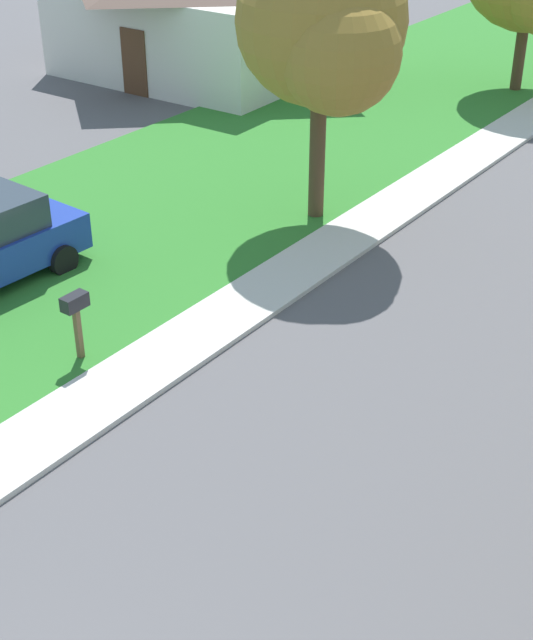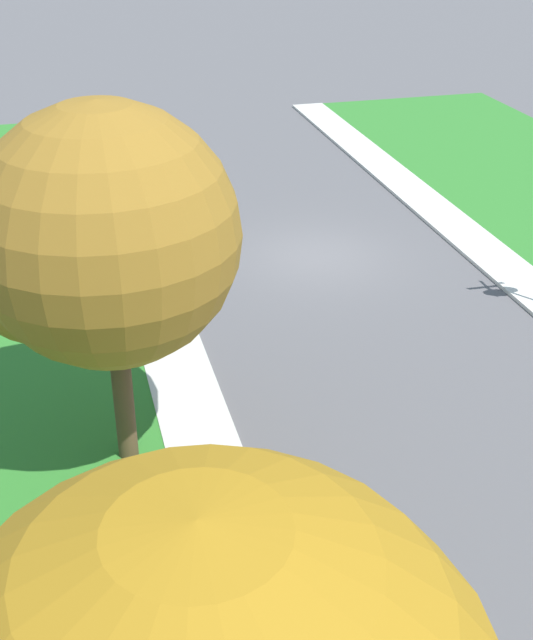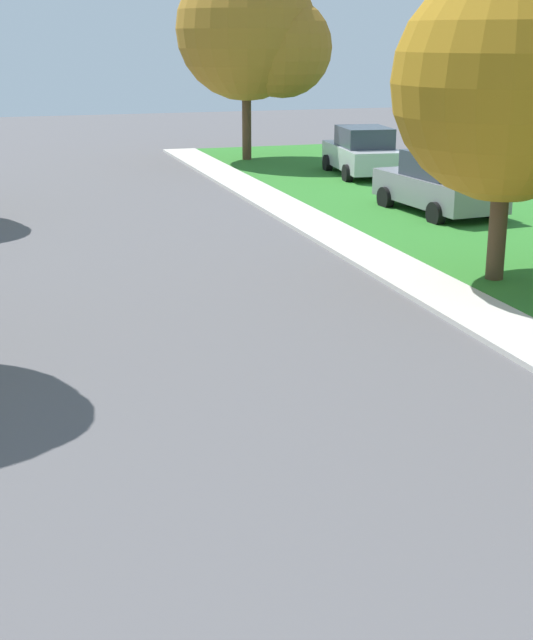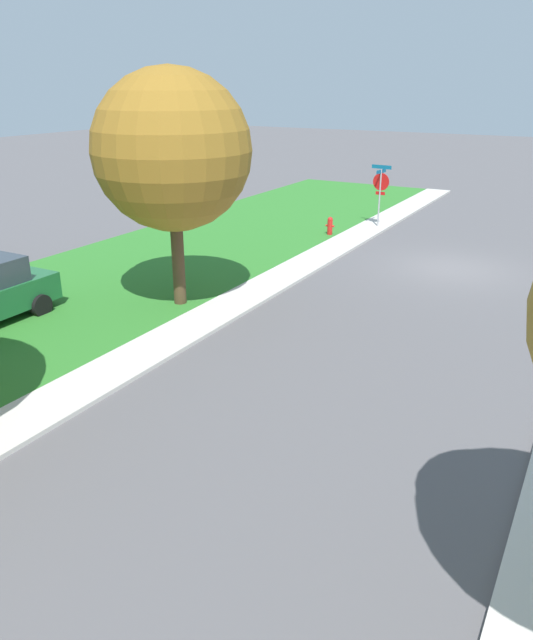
% 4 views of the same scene
% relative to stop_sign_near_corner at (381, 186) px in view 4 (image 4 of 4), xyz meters
% --- Properties ---
extents(ground_plane, '(120.00, 120.00, 0.00)m').
position_rel_stop_sign_near_corner_xyz_m(ground_plane, '(-4.50, 4.80, -1.88)').
color(ground_plane, '#565456').
extents(sidewalk_east, '(1.40, 56.00, 0.10)m').
position_rel_stop_sign_near_corner_xyz_m(sidewalk_east, '(0.20, 16.80, -1.83)').
color(sidewalk_east, beige).
rests_on(sidewalk_east, ground).
extents(stop_sign_near_corner, '(0.92, 0.92, 2.77)m').
position_rel_stop_sign_near_corner_xyz_m(stop_sign_near_corner, '(0.00, 0.00, 0.00)').
color(stop_sign_near_corner, '#9E9EA3').
rests_on(stop_sign_near_corner, ground).
extents(tree_corner_large, '(4.63, 4.31, 6.56)m').
position_rel_stop_sign_near_corner_xyz_m(tree_corner_large, '(1.81, 12.35, 2.39)').
color(tree_corner_large, '#4C3823').
rests_on(tree_corner_large, ground).
extents(fire_hydrant, '(0.38, 0.22, 0.83)m').
position_rel_stop_sign_near_corner_xyz_m(fire_hydrant, '(1.24, 2.52, -1.44)').
color(fire_hydrant, red).
rests_on(fire_hydrant, ground).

